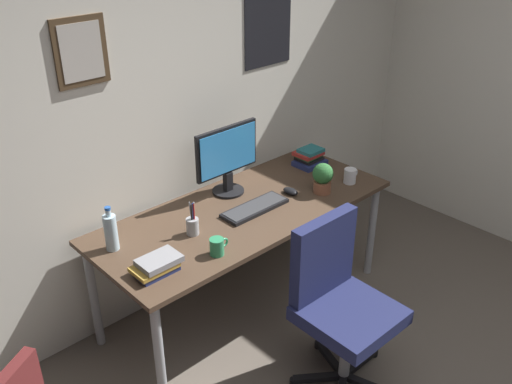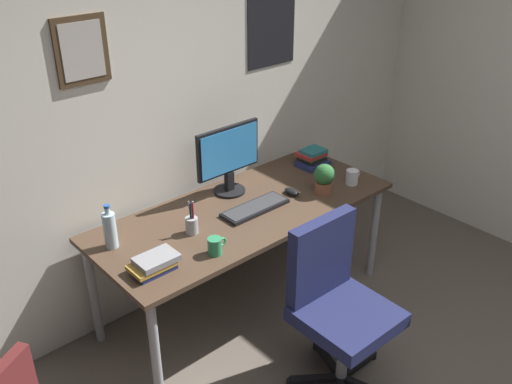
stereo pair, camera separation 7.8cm
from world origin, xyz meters
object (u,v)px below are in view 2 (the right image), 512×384
at_px(monitor, 228,157).
at_px(coffee_mug_far, 352,177).
at_px(coffee_mug_near, 215,246).
at_px(water_bottle, 110,230).
at_px(potted_plant, 324,178).
at_px(book_stack_left, 312,158).
at_px(book_stack_right, 154,264).
at_px(computer_mouse, 292,192).
at_px(pen_cup, 192,224).
at_px(office_chair, 336,299).
at_px(keyboard, 255,208).

distance_m(monitor, coffee_mug_far, 0.82).
bearing_deg(coffee_mug_near, water_bottle, 131.70).
distance_m(water_bottle, potted_plant, 1.33).
relative_size(monitor, book_stack_left, 2.24).
relative_size(monitor, book_stack_right, 1.90).
xyz_separation_m(computer_mouse, pen_cup, (-0.73, 0.04, 0.04)).
relative_size(monitor, computer_mouse, 4.18).
bearing_deg(coffee_mug_far, water_bottle, 166.38).
xyz_separation_m(office_chair, coffee_mug_far, (0.77, 0.56, 0.24)).
bearing_deg(computer_mouse, book_stack_right, -173.55).
height_order(office_chair, potted_plant, office_chair).
height_order(monitor, book_stack_left, monitor).
xyz_separation_m(water_bottle, coffee_mug_far, (1.52, -0.37, -0.06)).
xyz_separation_m(keyboard, coffee_mug_near, (-0.46, -0.21, 0.03)).
xyz_separation_m(office_chair, keyboard, (0.08, 0.72, 0.21)).
bearing_deg(potted_plant, office_chair, -132.11).
bearing_deg(monitor, keyboard, -96.49).
bearing_deg(keyboard, potted_plant, -15.16).
height_order(keyboard, book_stack_right, book_stack_right).
xyz_separation_m(coffee_mug_near, coffee_mug_far, (1.15, 0.05, 0.00)).
distance_m(water_bottle, book_stack_left, 1.54).
xyz_separation_m(keyboard, water_bottle, (-0.83, 0.21, 0.09)).
height_order(office_chair, monitor, monitor).
height_order(keyboard, book_stack_left, book_stack_left).
xyz_separation_m(coffee_mug_far, book_stack_right, (-1.47, 0.03, -0.01)).
bearing_deg(office_chair, coffee_mug_near, 126.52).
relative_size(computer_mouse, coffee_mug_near, 0.97).
bearing_deg(water_bottle, coffee_mug_near, -48.30).
xyz_separation_m(water_bottle, book_stack_right, (0.05, -0.33, -0.07)).
relative_size(keyboard, book_stack_right, 1.78).
height_order(office_chair, keyboard, office_chair).
relative_size(pen_cup, book_stack_left, 0.98).
bearing_deg(monitor, coffee_mug_far, -33.90).
bearing_deg(book_stack_left, coffee_mug_near, -160.56).
height_order(monitor, coffee_mug_far, monitor).
relative_size(potted_plant, pen_cup, 0.98).
relative_size(office_chair, monitor, 2.07).
height_order(monitor, potted_plant, monitor).
bearing_deg(keyboard, coffee_mug_near, -155.67).
relative_size(book_stack_left, book_stack_right, 0.85).
height_order(computer_mouse, coffee_mug_near, coffee_mug_near).
bearing_deg(coffee_mug_near, computer_mouse, 14.95).
bearing_deg(coffee_mug_far, book_stack_right, 178.65).
distance_m(office_chair, monitor, 1.10).
relative_size(computer_mouse, coffee_mug_far, 0.94).
bearing_deg(potted_plant, monitor, 136.44).
relative_size(keyboard, book_stack_left, 2.10).
xyz_separation_m(office_chair, monitor, (0.11, 1.00, 0.43)).
relative_size(computer_mouse, water_bottle, 0.44).
bearing_deg(pen_cup, book_stack_right, -154.62).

